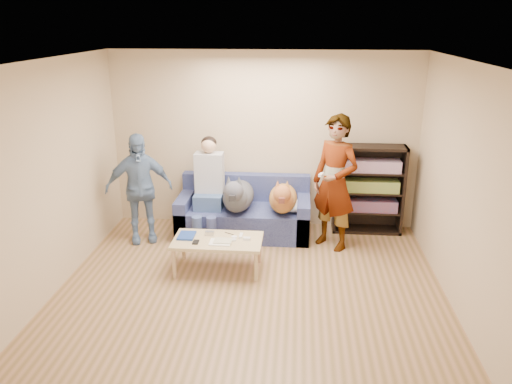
# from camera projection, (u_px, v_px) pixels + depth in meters

# --- Properties ---
(ground) EXTENTS (5.00, 5.00, 0.00)m
(ground) POSITION_uv_depth(u_px,v_px,m) (246.00, 310.00, 5.42)
(ground) COLOR brown
(ground) RESTS_ON ground
(ceiling) EXTENTS (5.00, 5.00, 0.00)m
(ceiling) POSITION_uv_depth(u_px,v_px,m) (245.00, 65.00, 4.57)
(ceiling) COLOR white
(ceiling) RESTS_ON ground
(wall_back) EXTENTS (4.50, 0.00, 4.50)m
(wall_back) POSITION_uv_depth(u_px,v_px,m) (264.00, 141.00, 7.35)
(wall_back) COLOR tan
(wall_back) RESTS_ON ground
(wall_front) EXTENTS (4.50, 0.00, 4.50)m
(wall_front) POSITION_uv_depth(u_px,v_px,m) (196.00, 357.00, 2.64)
(wall_front) COLOR tan
(wall_front) RESTS_ON ground
(wall_left) EXTENTS (0.00, 5.00, 5.00)m
(wall_left) POSITION_uv_depth(u_px,v_px,m) (30.00, 192.00, 5.18)
(wall_left) COLOR tan
(wall_left) RESTS_ON ground
(wall_right) EXTENTS (0.00, 5.00, 5.00)m
(wall_right) POSITION_uv_depth(u_px,v_px,m) (477.00, 205.00, 4.81)
(wall_right) COLOR tan
(wall_right) RESTS_ON ground
(blanket) EXTENTS (0.45, 0.38, 0.16)m
(blanket) POSITION_uv_depth(u_px,v_px,m) (292.00, 205.00, 7.05)
(blanket) COLOR silver
(blanket) RESTS_ON sofa
(person_standing_right) EXTENTS (0.80, 0.76, 1.84)m
(person_standing_right) POSITION_uv_depth(u_px,v_px,m) (335.00, 183.00, 6.67)
(person_standing_right) COLOR gray
(person_standing_right) RESTS_ON ground
(person_standing_left) EXTENTS (0.99, 0.67, 1.56)m
(person_standing_left) POSITION_uv_depth(u_px,v_px,m) (139.00, 188.00, 6.91)
(person_standing_left) COLOR #6E84B1
(person_standing_left) RESTS_ON ground
(held_controller) EXTENTS (0.08, 0.13, 0.03)m
(held_controller) POSITION_uv_depth(u_px,v_px,m) (321.00, 175.00, 6.44)
(held_controller) COLOR white
(held_controller) RESTS_ON person_standing_right
(notebook_blue) EXTENTS (0.20, 0.26, 0.03)m
(notebook_blue) POSITION_uv_depth(u_px,v_px,m) (187.00, 236.00, 6.24)
(notebook_blue) COLOR navy
(notebook_blue) RESTS_ON coffee_table
(papers) EXTENTS (0.26, 0.20, 0.02)m
(papers) POSITION_uv_depth(u_px,v_px,m) (220.00, 242.00, 6.07)
(papers) COLOR white
(papers) RESTS_ON coffee_table
(magazine) EXTENTS (0.22, 0.17, 0.01)m
(magazine) POSITION_uv_depth(u_px,v_px,m) (223.00, 241.00, 6.08)
(magazine) COLOR #BFBC99
(magazine) RESTS_ON coffee_table
(camera_silver) EXTENTS (0.11, 0.06, 0.05)m
(camera_silver) POSITION_uv_depth(u_px,v_px,m) (210.00, 233.00, 6.28)
(camera_silver) COLOR #AEADB2
(camera_silver) RESTS_ON coffee_table
(controller_a) EXTENTS (0.04, 0.13, 0.03)m
(controller_a) POSITION_uv_depth(u_px,v_px,m) (241.00, 236.00, 6.23)
(controller_a) COLOR white
(controller_a) RESTS_ON coffee_table
(controller_b) EXTENTS (0.09, 0.06, 0.03)m
(controller_b) POSITION_uv_depth(u_px,v_px,m) (247.00, 239.00, 6.15)
(controller_b) COLOR silver
(controller_b) RESTS_ON coffee_table
(headphone_cup_a) EXTENTS (0.07, 0.07, 0.02)m
(headphone_cup_a) POSITION_uv_depth(u_px,v_px,m) (233.00, 240.00, 6.13)
(headphone_cup_a) COLOR silver
(headphone_cup_a) RESTS_ON coffee_table
(headphone_cup_b) EXTENTS (0.07, 0.07, 0.02)m
(headphone_cup_b) POSITION_uv_depth(u_px,v_px,m) (234.00, 237.00, 6.20)
(headphone_cup_b) COLOR white
(headphone_cup_b) RESTS_ON coffee_table
(pen_orange) EXTENTS (0.13, 0.06, 0.01)m
(pen_orange) POSITION_uv_depth(u_px,v_px,m) (214.00, 244.00, 6.02)
(pen_orange) COLOR orange
(pen_orange) RESTS_ON coffee_table
(pen_black) EXTENTS (0.13, 0.08, 0.01)m
(pen_black) POSITION_uv_depth(u_px,v_px,m) (229.00, 233.00, 6.32)
(pen_black) COLOR black
(pen_black) RESTS_ON coffee_table
(wallet) EXTENTS (0.07, 0.12, 0.02)m
(wallet) POSITION_uv_depth(u_px,v_px,m) (196.00, 242.00, 6.07)
(wallet) COLOR black
(wallet) RESTS_ON coffee_table
(sofa) EXTENTS (1.90, 0.85, 0.82)m
(sofa) POSITION_uv_depth(u_px,v_px,m) (244.00, 215.00, 7.32)
(sofa) COLOR #515B93
(sofa) RESTS_ON ground
(person_seated) EXTENTS (0.40, 0.73, 1.47)m
(person_seated) POSITION_uv_depth(u_px,v_px,m) (209.00, 185.00, 7.08)
(person_seated) COLOR #3D5D87
(person_seated) RESTS_ON sofa
(dog_gray) EXTENTS (0.44, 1.26, 0.63)m
(dog_gray) POSITION_uv_depth(u_px,v_px,m) (238.00, 196.00, 7.01)
(dog_gray) COLOR #46464F
(dog_gray) RESTS_ON sofa
(dog_tan) EXTENTS (0.40, 1.16, 0.58)m
(dog_tan) POSITION_uv_depth(u_px,v_px,m) (283.00, 198.00, 6.98)
(dog_tan) COLOR #BD7F39
(dog_tan) RESTS_ON sofa
(coffee_table) EXTENTS (1.10, 0.60, 0.42)m
(coffee_table) POSITION_uv_depth(u_px,v_px,m) (218.00, 243.00, 6.18)
(coffee_table) COLOR #D3B782
(coffee_table) RESTS_ON ground
(bookshelf) EXTENTS (1.00, 0.34, 1.30)m
(bookshelf) POSITION_uv_depth(u_px,v_px,m) (369.00, 187.00, 7.26)
(bookshelf) COLOR black
(bookshelf) RESTS_ON ground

